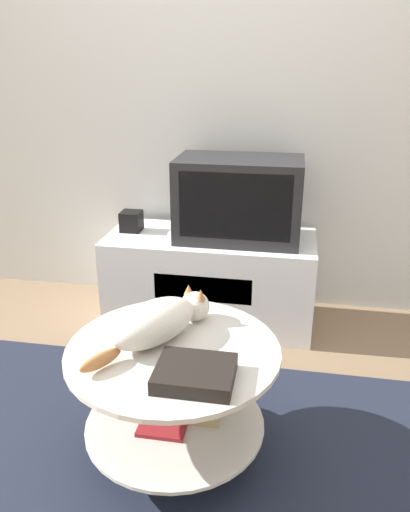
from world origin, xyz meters
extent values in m
plane|color=#7F664C|center=(0.00, 0.00, 0.00)|extent=(12.00, 12.00, 0.00)
cube|color=silver|center=(0.00, 1.40, 1.30)|extent=(8.00, 0.05, 2.60)
cube|color=#1E2333|center=(0.00, 0.00, 0.01)|extent=(2.08, 1.22, 0.02)
cube|color=white|center=(0.01, 1.07, 0.25)|extent=(1.13, 0.49, 0.50)
cube|color=silver|center=(0.01, 0.83, 0.30)|extent=(0.51, 0.01, 0.14)
cube|color=#232326|center=(0.16, 1.07, 0.72)|extent=(0.65, 0.38, 0.43)
cube|color=black|center=(0.16, 0.89, 0.73)|extent=(0.56, 0.01, 0.34)
cube|color=black|center=(-0.44, 1.09, 0.56)|extent=(0.11, 0.11, 0.11)
cylinder|color=#B2B2B7|center=(0.07, -0.02, 0.03)|extent=(0.31, 0.31, 0.01)
cylinder|color=#B7B7BC|center=(0.07, -0.02, 0.24)|extent=(0.04, 0.04, 0.45)
cylinder|color=beige|center=(0.07, -0.02, 0.17)|extent=(0.65, 0.65, 0.01)
cylinder|color=beige|center=(0.07, -0.02, 0.48)|extent=(0.74, 0.74, 0.02)
cube|color=tan|center=(0.11, 0.03, 0.19)|extent=(0.23, 0.13, 0.03)
cube|color=maroon|center=(0.03, -0.06, 0.18)|extent=(0.17, 0.15, 0.02)
cube|color=black|center=(0.18, -0.19, 0.51)|extent=(0.24, 0.20, 0.05)
ellipsoid|color=silver|center=(-0.01, 0.01, 0.56)|extent=(0.34, 0.39, 0.14)
sphere|color=silver|center=(0.10, 0.19, 0.54)|extent=(0.11, 0.11, 0.11)
cone|color=#B2703D|center=(0.07, 0.20, 0.60)|extent=(0.04, 0.04, 0.04)
cone|color=#B2703D|center=(0.13, 0.17, 0.60)|extent=(0.04, 0.04, 0.04)
ellipsoid|color=#B2703D|center=(-0.13, -0.18, 0.52)|extent=(0.12, 0.16, 0.05)
camera|label=1|loc=(0.43, -1.45, 1.41)|focal=35.00mm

